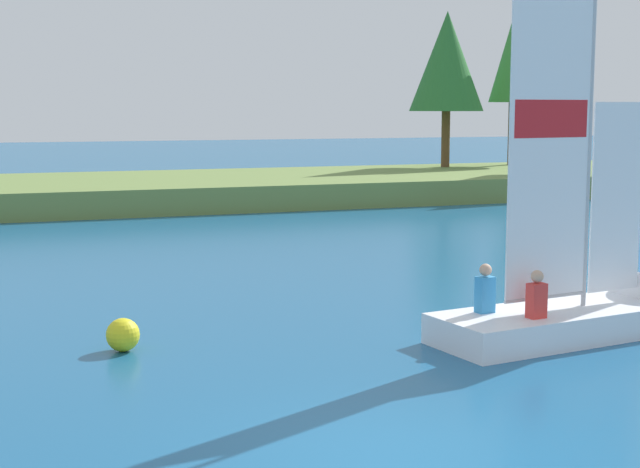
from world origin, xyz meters
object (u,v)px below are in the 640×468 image
shoreline_tree_midleft (566,64)px  shoreline_tree_centre (514,57)px  sailboat (599,306)px  shoreline_tree_left (447,62)px  channel_buoy (123,335)px

shoreline_tree_midleft → shoreline_tree_centre: (0.75, 5.42, 0.55)m
shoreline_tree_centre → sailboat: shoreline_tree_centre is taller
shoreline_tree_left → shoreline_tree_centre: size_ratio=0.96×
shoreline_tree_left → shoreline_tree_centre: (3.96, 0.49, 0.30)m
shoreline_tree_left → shoreline_tree_midleft: (3.21, -4.93, -0.26)m
shoreline_tree_midleft → sailboat: (-14.51, -22.15, -5.21)m
shoreline_tree_centre → shoreline_tree_midleft: bearing=-97.9°
shoreline_tree_midleft → channel_buoy: (-22.23, -20.67, -5.39)m
shoreline_tree_midleft → sailboat: shoreline_tree_midleft is taller
shoreline_tree_left → channel_buoy: (-19.02, -25.60, -5.65)m
shoreline_tree_centre → sailboat: 32.03m
shoreline_tree_midleft → shoreline_tree_centre: size_ratio=0.85×
shoreline_tree_centre → sailboat: bearing=-119.0°
shoreline_tree_left → sailboat: 29.85m
shoreline_tree_midleft → sailboat: bearing=-123.2°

